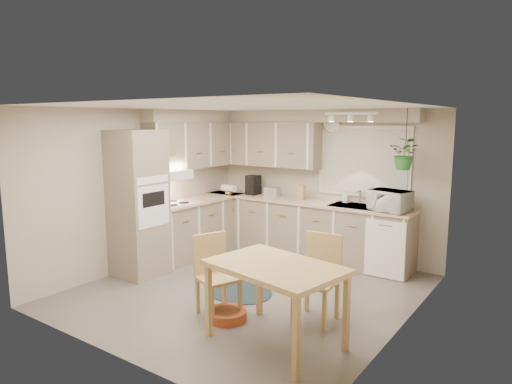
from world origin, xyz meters
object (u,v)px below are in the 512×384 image
chair_back (316,279)px  braided_rug (238,290)px  microwave (390,198)px  dining_table (275,304)px  chair_left (218,276)px  pet_bed (227,315)px

chair_back → braided_rug: size_ratio=0.88×
braided_rug → microwave: size_ratio=1.99×
dining_table → braided_rug: 1.57m
chair_left → chair_back: 1.11m
chair_back → pet_bed: chair_back is taller
dining_table → chair_back: (0.09, 0.69, 0.07)m
dining_table → braided_rug: size_ratio=1.19×
chair_back → microwave: size_ratio=1.76×
dining_table → chair_back: 0.70m
chair_back → braided_rug: (-1.28, 0.25, -0.48)m
chair_left → chair_back: bearing=138.8°
chair_back → braided_rug: 1.39m
braided_rug → microwave: 2.52m
chair_left → pet_bed: (0.15, -0.04, -0.41)m
chair_left → braided_rug: size_ratio=0.85×
chair_left → dining_table: bearing=100.1°
braided_rug → dining_table: bearing=-38.1°
chair_left → chair_back: size_ratio=0.96×
braided_rug → microwave: (1.40, 1.76, 1.12)m
chair_left → chair_back: (0.99, 0.51, 0.02)m
chair_left → braided_rug: bearing=-136.7°
dining_table → pet_bed: 0.84m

